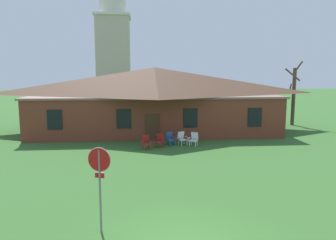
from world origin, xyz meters
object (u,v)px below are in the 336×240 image
object	(u,v)px
stop_sign	(100,172)
lawn_chair_right_end	(194,139)
lawn_chair_left_end	(170,138)
lawn_chair_near_door	(160,140)
lawn_chair_middle	(182,138)
lawn_chair_by_porch	(146,142)

from	to	relation	value
stop_sign	lawn_chair_right_end	distance (m)	13.70
lawn_chair_left_end	lawn_chair_near_door	bearing A→B (deg)	-144.10
lawn_chair_middle	lawn_chair_near_door	bearing A→B (deg)	-159.11
stop_sign	lawn_chair_by_porch	xyz separation A→B (m)	(1.69, 11.76, -1.54)
lawn_chair_left_end	lawn_chair_middle	world-z (taller)	same
lawn_chair_near_door	lawn_chair_by_porch	bearing A→B (deg)	-150.60
lawn_chair_by_porch	lawn_chair_middle	size ratio (longest dim) A/B	1.00
lawn_chair_middle	stop_sign	bearing A→B (deg)	-108.55
stop_sign	lawn_chair_by_porch	bearing A→B (deg)	81.84
lawn_chair_by_porch	lawn_chair_left_end	size ratio (longest dim) A/B	1.00
lawn_chair_by_porch	lawn_chair_left_end	world-z (taller)	same
lawn_chair_right_end	lawn_chair_left_end	bearing A→B (deg)	169.53
lawn_chair_middle	lawn_chair_right_end	size ratio (longest dim) A/B	1.00
lawn_chair_by_porch	lawn_chair_left_end	distance (m)	2.13
lawn_chair_near_door	lawn_chair_middle	world-z (taller)	same
lawn_chair_left_end	lawn_chair_right_end	size ratio (longest dim) A/B	1.00
stop_sign	lawn_chair_middle	distance (m)	13.75
lawn_chair_middle	lawn_chair_left_end	bearing A→B (deg)	-176.85
lawn_chair_middle	lawn_chair_right_end	distance (m)	0.90
stop_sign	lawn_chair_middle	bearing A→B (deg)	71.45
lawn_chair_by_porch	lawn_chair_middle	xyz separation A→B (m)	(2.66, 1.19, 0.00)
lawn_chair_right_end	lawn_chair_middle	bearing A→B (deg)	156.38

